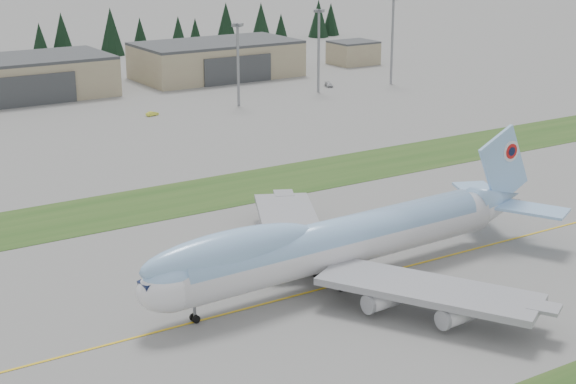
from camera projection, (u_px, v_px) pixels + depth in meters
ground at (435, 260)px, 124.61m from camera, size 7000.00×7000.00×0.00m
grass_strip_far at (270, 183)px, 160.89m from camera, size 400.00×18.00×0.08m
taxiway_line_main at (435, 260)px, 124.61m from camera, size 400.00×0.40×0.02m
boeing_747_freighter at (338, 242)px, 115.26m from camera, size 65.25×56.60×17.27m
hangar_center at (19, 78)px, 236.18m from camera, size 48.00×26.60×10.80m
hangar_right at (217, 59)px, 266.90m from camera, size 48.00×26.60×10.80m
control_shed at (353, 53)px, 291.45m from camera, size 14.00×12.00×7.60m
floodlight_masts at (141, 50)px, 210.80m from camera, size 175.55×7.69×24.89m
service_vehicle_b at (152, 116)px, 215.65m from camera, size 3.50×1.94×1.09m
service_vehicle_c at (329, 87)px, 252.90m from camera, size 3.12×4.63×1.24m
conifer_belt at (7, 41)px, 293.08m from camera, size 274.28×14.29×16.83m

